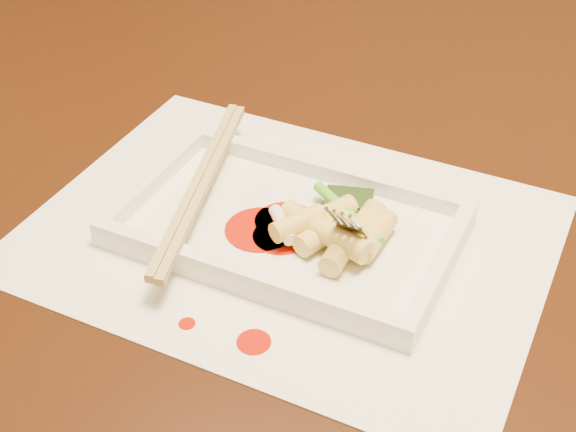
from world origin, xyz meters
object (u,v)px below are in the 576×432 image
at_px(table, 360,240).
at_px(plate_base, 288,230).
at_px(placemat, 288,235).
at_px(fork, 387,158).
at_px(chopstick_a, 197,182).

xyz_separation_m(table, plate_base, (-0.01, -0.13, 0.11)).
bearing_deg(plate_base, placemat, 180.00).
distance_m(table, fork, 0.23).
relative_size(table, plate_base, 5.38).
xyz_separation_m(placemat, fork, (0.07, 0.02, 0.08)).
bearing_deg(fork, plate_base, -165.58).
distance_m(plate_base, chopstick_a, 0.08).
bearing_deg(fork, placemat, -165.58).
bearing_deg(fork, chopstick_a, -173.25).
xyz_separation_m(chopstick_a, fork, (0.15, 0.02, 0.06)).
xyz_separation_m(plate_base, fork, (0.07, 0.02, 0.08)).
height_order(table, placemat, placemat).
xyz_separation_m(placemat, chopstick_a, (-0.08, 0.00, 0.03)).
distance_m(table, plate_base, 0.17).
height_order(placemat, chopstick_a, chopstick_a).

